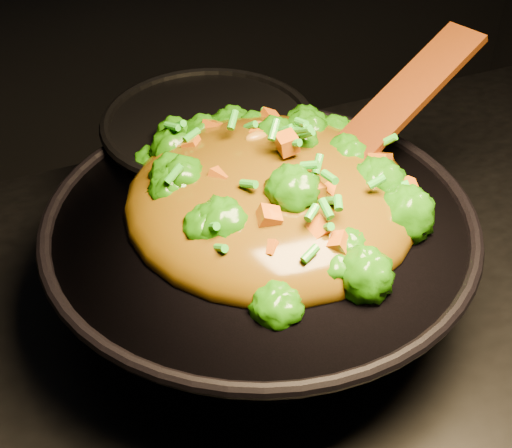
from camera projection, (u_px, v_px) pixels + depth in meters
name	position (u px, v px, depth m)	size (l,w,h in m)	color
wok	(260.00, 262.00, 0.77)	(0.43, 0.43, 0.12)	black
stir_fry	(272.00, 164.00, 0.71)	(0.31, 0.31, 0.11)	#1F6507
spatula	(374.00, 127.00, 0.76)	(0.33, 0.05, 0.01)	#3D1A09
back_pot	(210.00, 165.00, 0.89)	(0.25, 0.25, 0.14)	black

